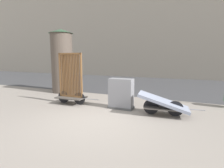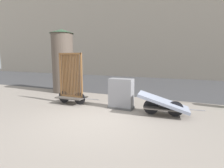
# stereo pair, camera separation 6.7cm
# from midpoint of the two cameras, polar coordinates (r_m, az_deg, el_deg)

# --- Properties ---
(ground_plane) EXTENTS (60.00, 60.00, 0.00)m
(ground_plane) POSITION_cam_midpoint_polar(r_m,az_deg,el_deg) (5.75, -5.90, -11.62)
(ground_plane) COLOR gray
(road_strip) EXTENTS (56.00, 9.26, 0.01)m
(road_strip) POSITION_cam_midpoint_polar(r_m,az_deg,el_deg) (13.52, 11.84, -0.10)
(road_strip) COLOR #424244
(road_strip) RESTS_ON ground_plane
(building_facade) EXTENTS (48.00, 4.00, 15.06)m
(building_facade) POSITION_cam_midpoint_polar(r_m,az_deg,el_deg) (20.68, 16.63, 23.70)
(building_facade) COLOR #9E9384
(building_facade) RESTS_ON ground_plane
(bike_cart_with_bedframe) EXTENTS (1.99, 0.78, 2.19)m
(bike_cart_with_bedframe) POSITION_cam_midpoint_polar(r_m,az_deg,el_deg) (7.70, -13.49, -0.48)
(bike_cart_with_bedframe) COLOR #4C4742
(bike_cart_with_bedframe) RESTS_ON ground_plane
(bike_cart_with_mattress) EXTENTS (2.21, 1.00, 0.78)m
(bike_cart_with_mattress) POSITION_cam_midpoint_polar(r_m,az_deg,el_deg) (6.30, 16.09, -6.09)
(bike_cart_with_mattress) COLOR #4C4742
(bike_cart_with_mattress) RESTS_ON ground_plane
(utility_cabinet) EXTENTS (0.99, 0.49, 1.18)m
(utility_cabinet) POSITION_cam_midpoint_polar(r_m,az_deg,el_deg) (6.86, 2.70, -3.50)
(utility_cabinet) COLOR #4C4C4C
(utility_cabinet) RESTS_ON ground_plane
(advertising_column) EXTENTS (1.35, 1.35, 3.59)m
(advertising_column) POSITION_cam_midpoint_polar(r_m,az_deg,el_deg) (10.54, -16.19, 7.32)
(advertising_column) COLOR brown
(advertising_column) RESTS_ON ground_plane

